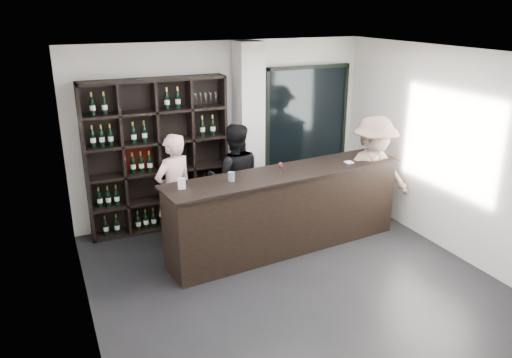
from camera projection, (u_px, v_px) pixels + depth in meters
name	position (u px, v px, depth m)	size (l,w,h in m)	color
floor	(300.00, 289.00, 6.36)	(5.00, 5.50, 0.01)	black
wine_shelf	(158.00, 156.00, 7.74)	(2.20, 0.35, 2.40)	black
structural_column	(249.00, 132.00, 8.14)	(0.40, 0.40, 2.90)	silver
glass_panel	(307.00, 126.00, 8.81)	(1.60, 0.08, 2.10)	black
tasting_counter	(286.00, 210.00, 7.24)	(3.63, 0.75, 1.20)	black
taster_pink	(174.00, 191.00, 7.25)	(0.63, 0.41, 1.72)	beige
taster_black	(235.00, 178.00, 7.75)	(0.84, 0.66, 1.74)	black
customer	(372.00, 176.00, 7.64)	(1.21, 0.70, 1.87)	gray
wine_glass	(281.00, 167.00, 6.93)	(0.08, 0.08, 0.19)	white
spit_cup	(231.00, 177.00, 6.64)	(0.09, 0.09, 0.12)	#A9C6D3
napkin_stack	(349.00, 162.00, 7.43)	(0.11, 0.11, 0.02)	white
card_stand	(182.00, 184.00, 6.36)	(0.10, 0.05, 0.14)	white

